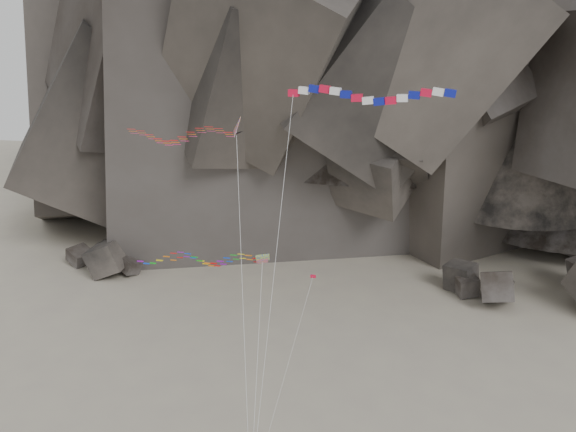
% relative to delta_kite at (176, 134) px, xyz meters
% --- Properties ---
extents(ground, '(260.00, 260.00, 0.00)m').
position_rel_delta_kite_xyz_m(ground, '(6.95, -0.38, -27.61)').
color(ground, '#A09881').
rests_on(ground, ground).
extents(boulder_field, '(83.58, 16.34, 7.94)m').
position_rel_delta_kite_xyz_m(boulder_field, '(10.53, 33.80, -25.32)').
color(boulder_field, '#47423F').
rests_on(boulder_field, ground).
extents(delta_kite, '(12.94, 10.65, 27.91)m').
position_rel_delta_kite_xyz_m(delta_kite, '(0.00, 0.00, 0.00)').
color(delta_kite, red).
rests_on(delta_kite, ground).
extents(banner_kite, '(13.33, 10.28, 30.36)m').
position_rel_delta_kite_xyz_m(banner_kite, '(15.36, -0.29, 3.39)').
color(banner_kite, red).
rests_on(banner_kite, ground).
extents(parafoil_kite, '(14.20, 12.01, 15.41)m').
position_rel_delta_kite_xyz_m(parafoil_kite, '(0.19, 2.12, -11.72)').
color(parafoil_kite, '#E1FF0E').
rests_on(parafoil_kite, ground).
extents(pennant_kite, '(3.14, 10.85, 14.21)m').
position_rel_delta_kite_xyz_m(pennant_kite, '(10.45, -1.43, -15.79)').
color(pennant_kite, red).
rests_on(pennant_kite, ground).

